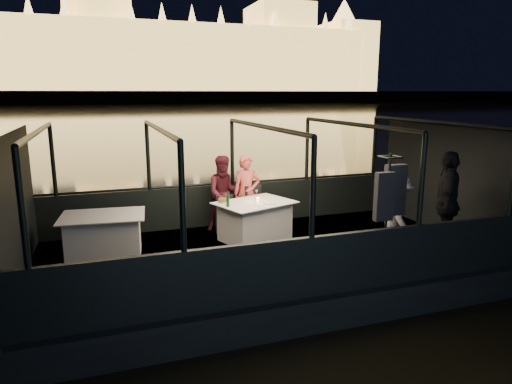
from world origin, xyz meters
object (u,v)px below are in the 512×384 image
object	(u,v)px
passenger_stripe	(397,212)
person_man_maroon	(225,196)
dining_table_aft	(104,235)
chair_port_left	(227,214)
wine_bottle	(228,199)
passenger_dark	(446,208)
dining_table_central	(255,221)
chair_port_right	(256,210)
coat_stand	(386,220)
person_woman_coral	(247,195)

from	to	relation	value
passenger_stripe	person_man_maroon	bearing A→B (deg)	54.15
dining_table_aft	chair_port_left	bearing A→B (deg)	11.13
passenger_stripe	wine_bottle	size ratio (longest dim) A/B	5.31
passenger_stripe	dining_table_aft	bearing A→B (deg)	81.48
passenger_dark	dining_table_central	bearing A→B (deg)	-79.45
wine_bottle	chair_port_right	bearing A→B (deg)	41.64
dining_table_aft	passenger_stripe	distance (m)	5.19
dining_table_aft	chair_port_right	distance (m)	3.13
chair_port_left	passenger_stripe	bearing A→B (deg)	-46.08
dining_table_aft	passenger_stripe	world-z (taller)	passenger_stripe
passenger_stripe	passenger_dark	bearing A→B (deg)	-83.90
passenger_stripe	wine_bottle	bearing A→B (deg)	69.46
dining_table_central	person_man_maroon	distance (m)	0.97
dining_table_central	coat_stand	world-z (taller)	coat_stand
chair_port_left	chair_port_right	distance (m)	0.68
dining_table_aft	chair_port_left	distance (m)	2.45
dining_table_aft	coat_stand	size ratio (longest dim) A/B	0.73
chair_port_right	passenger_stripe	bearing A→B (deg)	-77.18
passenger_dark	person_woman_coral	bearing A→B (deg)	-89.38
chair_port_right	coat_stand	world-z (taller)	coat_stand
dining_table_central	person_woman_coral	size ratio (longest dim) A/B	0.91
dining_table_aft	person_man_maroon	size ratio (longest dim) A/B	0.90
person_man_maroon	passenger_stripe	distance (m)	3.55
dining_table_central	dining_table_aft	xyz separation A→B (m)	(-2.86, -0.02, 0.00)
chair_port_left	passenger_dark	distance (m)	4.18
dining_table_aft	person_woman_coral	xyz separation A→B (m)	(2.93, 0.78, 0.36)
dining_table_aft	wine_bottle	distance (m)	2.32
chair_port_left	person_woman_coral	distance (m)	0.68
chair_port_left	wine_bottle	size ratio (longest dim) A/B	2.85
coat_stand	wine_bottle	size ratio (longest dim) A/B	6.94
coat_stand	passenger_dark	bearing A→B (deg)	15.65
chair_port_left	wine_bottle	distance (m)	0.79
coat_stand	person_man_maroon	distance (m)	3.64
dining_table_central	chair_port_left	bearing A→B (deg)	135.14
dining_table_central	dining_table_aft	bearing A→B (deg)	-179.54
person_woman_coral	passenger_stripe	xyz separation A→B (m)	(1.92, -2.57, 0.10)
chair_port_left	coat_stand	bearing A→B (deg)	-59.68
person_man_maroon	wine_bottle	bearing A→B (deg)	-98.17
chair_port_right	passenger_dark	world-z (taller)	passenger_dark
dining_table_aft	chair_port_right	world-z (taller)	chair_port_right
person_woman_coral	coat_stand	bearing A→B (deg)	-57.00
dining_table_central	passenger_stripe	distance (m)	2.73
dining_table_aft	passenger_dark	bearing A→B (deg)	-17.90
passenger_stripe	chair_port_left	bearing A→B (deg)	58.94
person_man_maroon	passenger_dark	distance (m)	4.33
chair_port_right	passenger_stripe	xyz separation A→B (m)	(1.78, -2.36, 0.40)
person_woman_coral	person_man_maroon	xyz separation A→B (m)	(-0.48, 0.05, 0.00)
person_man_maroon	wine_bottle	distance (m)	1.01
chair_port_left	passenger_dark	xyz separation A→B (m)	(3.43, -2.36, 0.40)
person_man_maroon	wine_bottle	size ratio (longest dim) A/B	5.67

